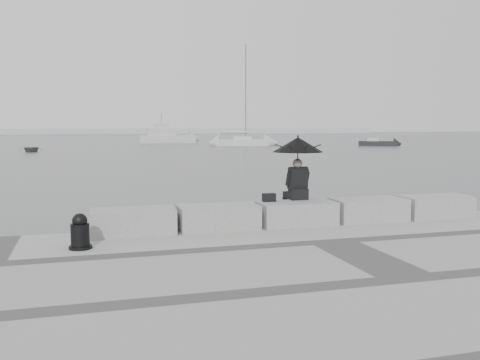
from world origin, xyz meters
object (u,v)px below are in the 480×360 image
object	(u,v)px
sailboat_right	(242,142)
dinghy	(31,149)
motor_cruiser	(167,137)
seated_person	(298,154)
small_motorboat	(378,143)
mooring_bollard	(80,234)

from	to	relation	value
sailboat_right	dinghy	distance (m)	25.98
motor_cruiser	sailboat_right	bearing A→B (deg)	-58.60
sailboat_right	dinghy	world-z (taller)	sailboat_right
seated_person	small_motorboat	xyz separation A→B (m)	(31.55, 49.71, -1.67)
dinghy	motor_cruiser	bearing A→B (deg)	48.15
motor_cruiser	dinghy	distance (m)	28.01
mooring_bollard	small_motorboat	world-z (taller)	mooring_bollard
seated_person	motor_cruiser	world-z (taller)	motor_cruiser
motor_cruiser	dinghy	xyz separation A→B (m)	(-16.90, -22.32, -0.61)
mooring_bollard	sailboat_right	world-z (taller)	sailboat_right
small_motorboat	dinghy	distance (m)	41.20
motor_cruiser	small_motorboat	bearing A→B (deg)	-35.25
seated_person	motor_cruiser	distance (m)	68.66
seated_person	mooring_bollard	xyz separation A→B (m)	(-4.53, -1.36, -1.23)
small_motorboat	sailboat_right	bearing A→B (deg)	-170.37
mooring_bollard	small_motorboat	bearing A→B (deg)	54.76
sailboat_right	motor_cruiser	size ratio (longest dim) A/B	1.56
mooring_bollard	motor_cruiser	xyz separation A→B (m)	(11.96, 69.61, 0.13)
sailboat_right	seated_person	bearing A→B (deg)	-89.57
sailboat_right	motor_cruiser	xyz separation A→B (m)	(-7.56, 13.58, 0.35)
mooring_bollard	small_motorboat	distance (m)	62.54
motor_cruiser	small_motorboat	xyz separation A→B (m)	(24.12, -18.53, -0.57)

